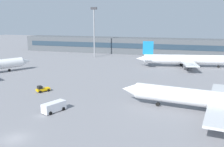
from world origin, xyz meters
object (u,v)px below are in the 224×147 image
Objects in this scene: service_van_white at (54,107)px; airplane_far at (188,59)px; airplane_near at (215,100)px; baggage_tug_yellow at (42,89)px; floodlight_tower_west at (94,29)px.

airplane_far is at bearing 65.88° from service_van_white.
airplane_far is (-5.14, 52.98, 0.11)m from airplane_near.
service_van_white is (-27.35, -61.09, -2.10)m from airplane_far.
baggage_tug_yellow is (-37.96, -48.73, -2.42)m from airplane_far.
baggage_tug_yellow is 16.29m from service_van_white.
baggage_tug_yellow is 66.15m from floodlight_tower_west.
airplane_near reaches higher than service_van_white.
airplane_near is 0.97× the size of airplane_far.
floodlight_tower_west reaches higher than service_van_white.
floodlight_tower_west reaches higher than baggage_tug_yellow.
airplane_far is 66.96m from service_van_white.
airplane_near is 33.54m from service_van_white.
floodlight_tower_west is (-8.93, 64.05, 13.89)m from baggage_tug_yellow.
baggage_tug_yellow is 0.15× the size of floodlight_tower_west.
baggage_tug_yellow is 0.69× the size of service_van_white.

